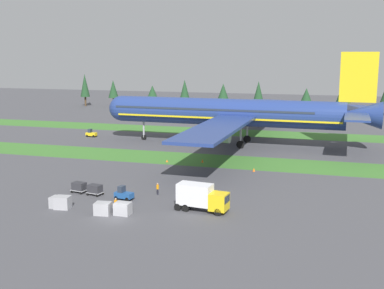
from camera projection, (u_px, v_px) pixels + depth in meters
name	position (u px, v px, depth m)	size (l,w,h in m)	color
ground_plane	(116.00, 219.00, 60.74)	(400.00, 400.00, 0.00)	#47474C
grass_strip_near	(196.00, 159.00, 95.17)	(320.00, 11.50, 0.01)	#3D752D
grass_strip_far	(232.00, 132.00, 128.20)	(320.00, 11.50, 0.01)	#3D752D
airliner	(235.00, 112.00, 109.14)	(61.68, 75.61, 20.68)	navy
baggage_tug	(124.00, 194.00, 68.80)	(2.79, 1.75, 1.97)	#1E4C8E
cargo_dolly_lead	(95.00, 189.00, 71.01)	(2.44, 1.88, 1.55)	#A3A3A8
cargo_dolly_second	(79.00, 187.00, 72.30)	(2.44, 1.88, 1.55)	#A3A3A8
catering_truck	(201.00, 197.00, 63.58)	(7.17, 3.08, 3.58)	yellow
pushback_tractor	(91.00, 134.00, 121.17)	(2.63, 1.36, 1.97)	yellow
ground_crew_marshaller	(116.00, 204.00, 63.81)	(0.36, 0.53, 1.74)	black
ground_crew_loader	(158.00, 188.00, 71.26)	(0.36, 0.48, 1.74)	black
uld_container_0	(58.00, 202.00, 65.20)	(2.00, 1.60, 1.51)	#A3A3A8
uld_container_1	(63.00, 202.00, 64.80)	(2.00, 1.60, 1.69)	#A3A3A8
uld_container_2	(103.00, 209.00, 62.42)	(2.00, 1.60, 1.58)	#A3A3A8
uld_container_3	(123.00, 209.00, 62.38)	(2.00, 1.60, 1.58)	#A3A3A8
taxiway_marker_0	(167.00, 161.00, 92.92)	(0.44, 0.44, 0.45)	orange
taxiway_marker_1	(202.00, 161.00, 92.56)	(0.44, 0.44, 0.66)	orange
taxiway_marker_2	(254.00, 170.00, 85.39)	(0.44, 0.44, 0.68)	orange
distant_tree_line	(275.00, 93.00, 171.50)	(142.35, 10.02, 12.61)	#4C3823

